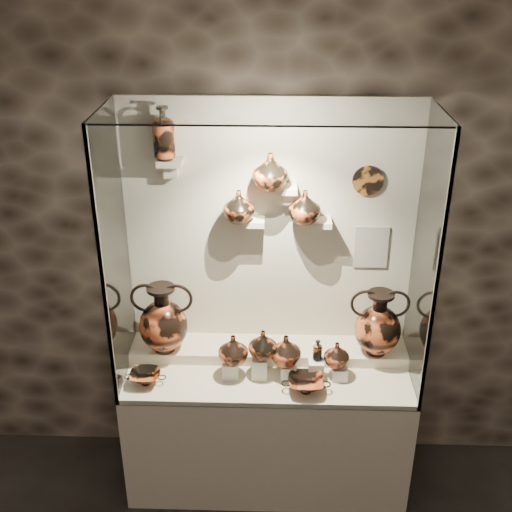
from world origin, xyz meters
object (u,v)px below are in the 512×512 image
Objects in this scene: kylix_left at (145,377)px; ovoid_vase_b at (270,171)px; ovoid_vase_c at (305,207)px; jug_a at (233,349)px; jug_c at (286,350)px; amphora_left at (163,318)px; kylix_right at (306,383)px; jug_e at (337,354)px; lekythos_small at (318,349)px; amphora_right at (378,323)px; ovoid_vase_a at (239,206)px; jug_b at (263,344)px; lekythos_tall at (163,131)px.

kylix_left is 1.13× the size of ovoid_vase_b.
ovoid_vase_c is at bearing 5.17° from ovoid_vase_b.
ovoid_vase_b is at bearing 66.71° from jug_a.
jug_c is 1.00× the size of ovoid_vase_c.
kylix_right is at bearing -7.19° from amphora_left.
jug_a is 0.60m from jug_e.
jug_a is at bearing -126.18° from ovoid_vase_b.
amphora_right is at bearing 20.46° from lekythos_small.
jug_e is (0.60, 0.02, -0.03)m from jug_a.
jug_c is at bearing 162.48° from jug_e.
kylix_left is at bearing 167.09° from jug_e.
jug_c is 0.88m from ovoid_vase_a.
kylix_right is at bearing -159.57° from jug_e.
jug_c is at bearing -140.84° from amphora_right.
jug_c is at bearing 16.62° from jug_b.
jug_e reaches higher than kylix_left.
kylix_left is 1.25× the size of ovoid_vase_a.
jug_b is 0.32m from lekythos_small.
lekythos_tall is at bearing 86.68° from kylix_left.
jug_c reaches higher than kylix_left.
jug_a is 1.17× the size of jug_e.
amphora_left is at bearing 174.89° from jug_a.
kylix_left is at bearing -146.52° from amphora_right.
ovoid_vase_a is (-0.57, 0.24, 0.82)m from jug_e.
lekythos_tall reaches higher than ovoid_vase_c.
jug_c is at bearing -19.78° from lekythos_tall.
kylix_left is at bearing -151.99° from ovoid_vase_b.
ovoid_vase_c is (0.09, 0.24, 0.80)m from jug_c.
kylix_right is at bearing -104.94° from ovoid_vase_c.
lekythos_small is at bearing -15.36° from lekythos_tall.
kylix_left is at bearing -95.69° from amphora_left.
lekythos_small is 0.46× the size of lekythos_tall.
lekythos_tall reaches higher than kylix_right.
jug_b is at bearing 162.80° from jug_c.
lekythos_tall reaches higher than ovoid_vase_b.
jug_b is at bearing 132.06° from kylix_right.
lekythos_small is 1.50m from lekythos_tall.
lekythos_tall is (-0.86, 0.26, 1.21)m from lekythos_small.
jug_c is at bearing 111.65° from kylix_right.
kylix_right is 1.45× the size of ovoid_vase_a.
kylix_right is 1.41× the size of ovoid_vase_c.
jug_e is at bearing 3.50° from amphora_left.
lekythos_small is at bearing -87.27° from ovoid_vase_c.
kylix_left is at bearing -126.61° from ovoid_vase_a.
kylix_right is (0.85, -0.29, -0.24)m from amphora_left.
amphora_left is 2.39× the size of ovoid_vase_a.
kylix_left is 1.13m from ovoid_vase_a.
jug_c is (0.73, -0.15, -0.11)m from amphora_left.
amphora_left is 1.10m from ovoid_vase_b.
jug_a is 0.83m from ovoid_vase_a.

